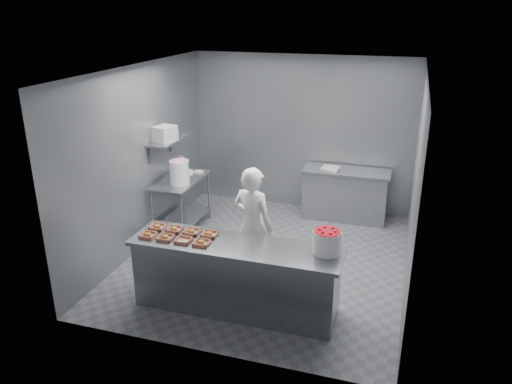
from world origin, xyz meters
TOP-DOWN VIEW (x-y plane):
  - floor at (0.00, 0.00)m, footprint 4.50×4.50m
  - ceiling at (0.00, 0.00)m, footprint 4.50×4.50m
  - wall_back at (0.00, 2.25)m, footprint 4.00×0.04m
  - wall_left at (-2.00, 0.00)m, footprint 0.04×4.50m
  - wall_right at (2.00, 0.00)m, footprint 0.04×4.50m
  - service_counter at (0.00, -1.35)m, footprint 2.60×0.70m
  - prep_table at (-1.65, 0.60)m, footprint 0.60×1.20m
  - back_counter at (0.90, 1.90)m, footprint 1.50×0.60m
  - wall_shelf at (-1.82, 0.60)m, footprint 0.35×0.90m
  - tray_0 at (-1.11, -1.48)m, footprint 0.19×0.18m
  - tray_1 at (-0.87, -1.48)m, footprint 0.19×0.18m
  - tray_2 at (-0.63, -1.48)m, footprint 0.19×0.18m
  - tray_3 at (-0.39, -1.48)m, footprint 0.19×0.18m
  - tray_4 at (-1.11, -1.22)m, footprint 0.19×0.18m
  - tray_5 at (-0.87, -1.22)m, footprint 0.19×0.18m
  - tray_6 at (-0.63, -1.22)m, footprint 0.19×0.18m
  - tray_7 at (-0.39, -1.22)m, footprint 0.19×0.18m
  - worker at (-0.01, -0.63)m, footprint 0.69×0.54m
  - strawberry_tub at (1.08, -1.23)m, footprint 0.33×0.33m
  - glaze_bucket at (-1.56, 0.40)m, footprint 0.32×0.31m
  - bucket_lid at (-1.74, 0.92)m, footprint 0.41×0.41m
  - rag at (-1.51, 1.04)m, footprint 0.16×0.14m
  - appliance at (-1.82, 0.48)m, footprint 0.37×0.39m
  - paper_stack at (0.62, 1.90)m, footprint 0.33×0.27m

SIDE VIEW (x-z plane):
  - floor at x=0.00m, z-range 0.00..0.00m
  - back_counter at x=0.90m, z-range 0.00..0.90m
  - service_counter at x=0.00m, z-range 0.00..0.90m
  - prep_table at x=-1.65m, z-range 0.14..1.04m
  - worker at x=-0.01m, z-range 0.00..1.65m
  - rag at x=-1.51m, z-range 0.90..0.92m
  - bucket_lid at x=-1.74m, z-range 0.90..0.93m
  - paper_stack at x=0.62m, z-range 0.90..0.94m
  - tray_2 at x=-0.63m, z-range 0.90..0.94m
  - tray_0 at x=-1.11m, z-range 0.89..0.95m
  - tray_1 at x=-0.87m, z-range 0.89..0.95m
  - tray_3 at x=-0.39m, z-range 0.89..0.95m
  - tray_4 at x=-1.11m, z-range 0.89..0.95m
  - tray_5 at x=-0.87m, z-range 0.89..0.95m
  - tray_6 at x=-0.63m, z-range 0.89..0.95m
  - tray_7 at x=-0.39m, z-range 0.89..0.95m
  - strawberry_tub at x=1.08m, z-range 0.91..1.19m
  - glaze_bucket at x=-1.56m, z-range 0.87..1.34m
  - wall_back at x=0.00m, z-range 0.00..2.80m
  - wall_left at x=-2.00m, z-range 0.00..2.80m
  - wall_right at x=2.00m, z-range 0.00..2.80m
  - wall_shelf at x=-1.82m, z-range 1.54..1.56m
  - appliance at x=-1.82m, z-range 1.56..1.81m
  - ceiling at x=0.00m, z-range 2.80..2.80m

